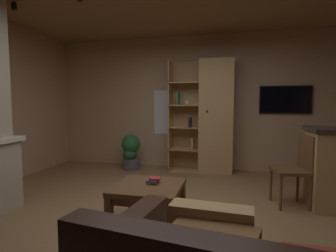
{
  "coord_description": "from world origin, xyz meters",
  "views": [
    {
      "loc": [
        0.74,
        -2.73,
        1.32
      ],
      "look_at": [
        0.0,
        0.4,
        1.05
      ],
      "focal_mm": 28.54,
      "sensor_mm": 36.0,
      "label": 1
    }
  ],
  "objects": [
    {
      "name": "floor",
      "position": [
        0.0,
        0.0,
        -0.01
      ],
      "size": [
        5.8,
        5.33,
        0.02
      ],
      "primitive_type": "cube",
      "color": "olive",
      "rests_on": "ground"
    },
    {
      "name": "wall_back",
      "position": [
        0.0,
        2.7,
        1.34
      ],
      "size": [
        5.92,
        0.06,
        2.67
      ],
      "primitive_type": "cube",
      "color": "tan",
      "rests_on": "ground"
    },
    {
      "name": "window_pane_back",
      "position": [
        -0.49,
        2.66,
        1.14
      ],
      "size": [
        0.69,
        0.01,
        0.9
      ],
      "primitive_type": "cube",
      "color": "white"
    },
    {
      "name": "bookshelf_cabinet",
      "position": [
        0.39,
        2.42,
        1.07
      ],
      "size": [
        1.22,
        0.41,
        2.15
      ],
      "color": "tan",
      "rests_on": "ground"
    },
    {
      "name": "coffee_table",
      "position": [
        -0.09,
        -0.1,
        0.38
      ],
      "size": [
        0.69,
        0.69,
        0.47
      ],
      "color": "brown",
      "rests_on": "ground"
    },
    {
      "name": "table_book_0",
      "position": [
        -0.06,
        -0.05,
        0.48
      ],
      "size": [
        0.15,
        0.12,
        0.02
      ],
      "primitive_type": "cube",
      "rotation": [
        0.0,
        0.0,
        0.13
      ],
      "color": "gold",
      "rests_on": "coffee_table"
    },
    {
      "name": "table_book_1",
      "position": [
        -0.06,
        -0.06,
        0.5
      ],
      "size": [
        0.12,
        0.11,
        0.02
      ],
      "primitive_type": "cube",
      "rotation": [
        0.0,
        0.0,
        -0.08
      ],
      "color": "#2D4C8C",
      "rests_on": "coffee_table"
    },
    {
      "name": "table_book_2",
      "position": [
        -0.04,
        -0.05,
        0.52
      ],
      "size": [
        0.12,
        0.1,
        0.03
      ],
      "primitive_type": "cube",
      "rotation": [
        0.0,
        0.0,
        0.07
      ],
      "color": "#B22D2D",
      "rests_on": "coffee_table"
    },
    {
      "name": "dining_chair",
      "position": [
        1.58,
        0.93,
        0.53
      ],
      "size": [
        0.49,
        0.49,
        0.92
      ],
      "color": "brown",
      "rests_on": "ground"
    },
    {
      "name": "potted_floor_plant",
      "position": [
        -1.21,
        2.25,
        0.37
      ],
      "size": [
        0.37,
        0.37,
        0.7
      ],
      "color": "#4C4C51",
      "rests_on": "ground"
    },
    {
      "name": "wall_mounted_tv",
      "position": [
        1.72,
        2.63,
        1.4
      ],
      "size": [
        0.91,
        0.06,
        0.51
      ],
      "color": "black"
    },
    {
      "name": "track_light_spot_0",
      "position": [
        -2.08,
        0.35,
        2.6
      ],
      "size": [
        0.07,
        0.07,
        0.09
      ],
      "primitive_type": "cylinder",
      "color": "black"
    }
  ]
}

